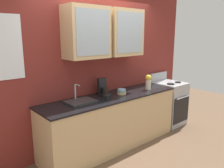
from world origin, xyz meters
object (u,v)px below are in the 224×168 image
stove_range (169,103)px  coffee_maker (103,89)px  sink_faucet (80,101)px  bowl_stack (122,92)px  cup_near_sink (107,97)px  vase (148,82)px

stove_range → coffee_maker: (-1.70, 0.14, 0.56)m
sink_faucet → coffee_maker: (0.53, 0.10, 0.09)m
bowl_stack → coffee_maker: size_ratio=0.53×
stove_range → cup_near_sink: 1.89m
stove_range → bowl_stack: size_ratio=7.03×
sink_faucet → cup_near_sink: bearing=-19.8°
stove_range → sink_faucet: size_ratio=2.54×
cup_near_sink → coffee_maker: size_ratio=0.38×
stove_range → vase: size_ratio=3.87×
stove_range → cup_near_sink: (-1.82, -0.11, 0.49)m
vase → coffee_maker: coffee_maker is taller
coffee_maker → vase: bearing=-15.4°
stove_range → coffee_maker: coffee_maker is taller
sink_faucet → vase: (1.41, -0.14, 0.13)m
sink_faucet → vase: size_ratio=1.52×
vase → cup_near_sink: vase is taller
vase → bowl_stack: bearing=171.9°
bowl_stack → coffee_maker: (-0.28, 0.16, 0.07)m
stove_range → vase: 1.02m
sink_faucet → bowl_stack: (0.81, -0.06, 0.02)m
vase → cup_near_sink: (-0.99, -0.01, -0.11)m
sink_faucet → vase: bearing=-5.8°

